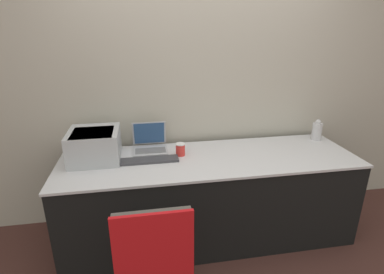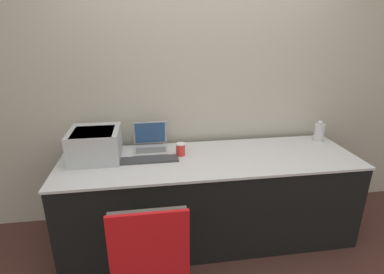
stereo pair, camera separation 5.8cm
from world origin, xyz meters
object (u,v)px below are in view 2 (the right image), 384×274
(coffee_cup, at_px, (181,149))
(external_keyboard, at_px, (149,160))
(metal_pitcher, at_px, (319,132))
(chair, at_px, (150,249))
(laptop_left, at_px, (151,144))
(printer, at_px, (95,143))

(coffee_cup, bearing_deg, external_keyboard, -163.27)
(external_keyboard, height_order, metal_pitcher, metal_pitcher)
(metal_pitcher, xyz_separation_m, chair, (-1.64, -1.03, -0.30))
(laptop_left, bearing_deg, metal_pitcher, -0.55)
(external_keyboard, relative_size, coffee_cup, 4.43)
(printer, xyz_separation_m, coffee_cup, (0.70, -0.04, -0.08))
(external_keyboard, xyz_separation_m, chair, (-0.02, -0.80, -0.22))
(laptop_left, distance_m, external_keyboard, 0.25)
(laptop_left, distance_m, coffee_cup, 0.30)
(external_keyboard, xyz_separation_m, metal_pitcher, (1.62, 0.23, 0.08))
(external_keyboard, bearing_deg, laptop_left, 86.22)
(laptop_left, xyz_separation_m, metal_pitcher, (1.60, -0.02, 0.04))
(laptop_left, bearing_deg, printer, -164.36)
(printer, xyz_separation_m, chair, (0.41, -0.92, -0.35))
(printer, distance_m, metal_pitcher, 2.06)
(chair, bearing_deg, external_keyboard, 88.47)
(laptop_left, bearing_deg, external_keyboard, -93.78)
(coffee_cup, relative_size, metal_pitcher, 0.52)
(metal_pitcher, bearing_deg, external_keyboard, -172.00)
(external_keyboard, relative_size, metal_pitcher, 2.31)
(coffee_cup, bearing_deg, metal_pitcher, 6.22)
(laptop_left, xyz_separation_m, coffee_cup, (0.25, -0.16, 0.00))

